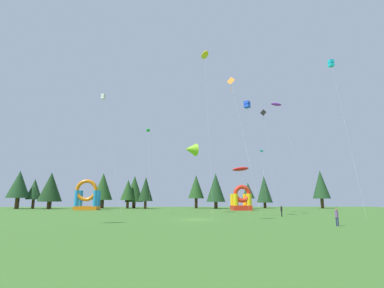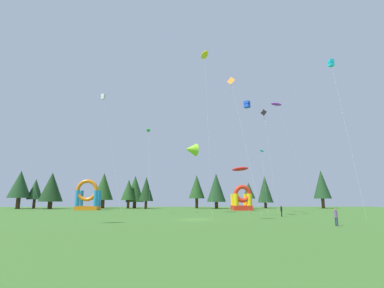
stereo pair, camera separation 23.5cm
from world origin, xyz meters
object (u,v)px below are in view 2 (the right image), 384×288
object	(u,v)px
kite_green_parafoil	(148,130)
person_near_camera	(336,216)
kite_purple_parafoil	(276,105)
kite_teal_parafoil	(262,151)
kite_blue_box	(247,105)
kite_white_box	(104,97)
kite_lime_delta	(191,149)
inflatable_orange_dome	(242,201)
kite_black_diamond	(264,114)
person_midfield	(281,210)
kite_yellow_parafoil	(205,55)
kite_red_parafoil	(240,169)
kite_orange_diamond	(232,82)
kite_cyan_box	(331,64)
inflatable_red_slide	(88,198)

from	to	relation	value
kite_green_parafoil	person_near_camera	xyz separation A→B (m)	(20.60, -25.10, -13.94)
kite_purple_parafoil	kite_teal_parafoil	distance (m)	9.63
kite_green_parafoil	kite_teal_parafoil	distance (m)	22.17
kite_blue_box	person_near_camera	xyz separation A→B (m)	(3.56, -18.81, -17.00)
kite_white_box	kite_lime_delta	world-z (taller)	kite_white_box
kite_blue_box	inflatable_orange_dome	bearing A→B (deg)	82.52
kite_black_diamond	person_midfield	distance (m)	28.32
kite_green_parafoil	person_near_camera	world-z (taller)	kite_green_parafoil
inflatable_orange_dome	kite_yellow_parafoil	bearing A→B (deg)	-111.74
kite_teal_parafoil	person_near_camera	xyz separation A→B (m)	(-1.15, -28.04, -10.76)
kite_red_parafoil	kite_yellow_parafoil	distance (m)	18.66
kite_yellow_parafoil	person_midfield	size ratio (longest dim) A/B	15.66
kite_lime_delta	person_near_camera	world-z (taller)	kite_lime_delta
kite_teal_parafoil	person_near_camera	size ratio (longest dim) A/B	7.67
kite_purple_parafoil	kite_blue_box	distance (m)	6.96
kite_white_box	kite_yellow_parafoil	size ratio (longest dim) A/B	0.81
kite_purple_parafoil	inflatable_orange_dome	size ratio (longest dim) A/B	3.53
kite_orange_diamond	inflatable_orange_dome	world-z (taller)	kite_orange_diamond
kite_black_diamond	inflatable_orange_dome	world-z (taller)	kite_black_diamond
kite_yellow_parafoil	person_near_camera	size ratio (longest dim) A/B	15.24
kite_green_parafoil	person_midfield	world-z (taller)	kite_green_parafoil
kite_red_parafoil	kite_cyan_box	size ratio (longest dim) A/B	0.29
person_near_camera	kite_lime_delta	bearing A→B (deg)	-14.55
kite_lime_delta	kite_purple_parafoil	world-z (taller)	kite_purple_parafoil
kite_teal_parafoil	inflatable_red_slide	xyz separation A→B (m)	(-37.04, 13.00, -9.08)
kite_white_box	kite_cyan_box	distance (m)	36.08
kite_orange_diamond	kite_blue_box	world-z (taller)	kite_orange_diamond
kite_blue_box	person_near_camera	distance (m)	25.60
kite_green_parafoil	kite_white_box	bearing A→B (deg)	-141.62
kite_red_parafoil	person_midfield	size ratio (longest dim) A/B	4.25
kite_red_parafoil	inflatable_orange_dome	bearing A→B (deg)	78.42
kite_lime_delta	inflatable_red_slide	world-z (taller)	kite_lime_delta
inflatable_red_slide	kite_cyan_box	bearing A→B (deg)	-33.90
kite_black_diamond	kite_yellow_parafoil	distance (m)	25.80
kite_yellow_parafoil	inflatable_orange_dome	distance (m)	34.95
kite_white_box	person_near_camera	xyz separation A→B (m)	(27.57, -19.58, -18.28)
kite_green_parafoil	kite_teal_parafoil	size ratio (longest dim) A/B	1.25
kite_black_diamond	kite_cyan_box	world-z (taller)	kite_cyan_box
kite_white_box	kite_blue_box	world-z (taller)	kite_white_box
kite_purple_parafoil	inflatable_red_slide	size ratio (longest dim) A/B	2.85
kite_red_parafoil	kite_blue_box	size ratio (longest dim) A/B	0.36
kite_black_diamond	person_near_camera	xyz separation A→B (m)	(-3.81, -34.26, -20.13)
kite_teal_parafoil	kite_blue_box	world-z (taller)	kite_blue_box
person_near_camera	kite_yellow_parafoil	bearing A→B (deg)	-0.39
kite_lime_delta	kite_orange_diamond	xyz separation A→B (m)	(7.71, -1.89, 12.74)
kite_black_diamond	person_midfield	bearing A→B (deg)	-101.37
kite_orange_diamond	kite_yellow_parafoil	size ratio (longest dim) A/B	1.04
inflatable_red_slide	kite_blue_box	bearing A→B (deg)	-34.51
kite_blue_box	person_midfield	size ratio (longest dim) A/B	11.93
kite_purple_parafoil	kite_green_parafoil	size ratio (longest dim) A/B	1.29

